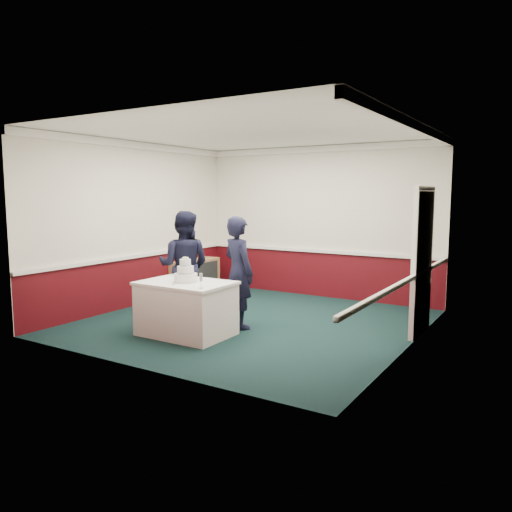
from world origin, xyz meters
The scene contains 9 objects.
ground centered at (0.00, 0.00, 0.00)m, with size 5.00×5.00×0.00m, color black.
room_shell centered at (0.08, 0.61, 1.97)m, with size 5.00×5.00×3.00m.
sideboard centered at (-2.28, 1.43, 0.35)m, with size 0.41×1.20×0.70m.
cake_table centered at (-0.44, -1.10, 0.40)m, with size 1.32×0.92×0.79m.
wedding_cake centered at (-0.44, -1.10, 0.90)m, with size 0.35×0.35×0.36m.
cake_knife centered at (-0.47, -1.30, 0.79)m, with size 0.01×0.22×0.01m, color silver.
champagne_flute centered at (0.06, -1.38, 0.93)m, with size 0.05×0.05×0.21m.
person_man centered at (-1.06, -0.39, 0.89)m, with size 0.87×0.68×1.78m, color black.
person_woman centered at (-0.01, -0.35, 0.86)m, with size 0.63×0.41×1.72m, color black.
Camera 1 is at (4.17, -6.64, 2.06)m, focal length 35.00 mm.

